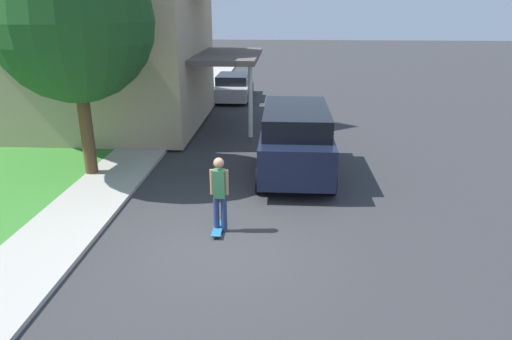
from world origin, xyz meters
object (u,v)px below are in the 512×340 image
at_px(skateboard, 218,228).
at_px(lawn_tree_near, 73,22).
at_px(suv_parked, 295,139).
at_px(car_down_street, 233,87).
at_px(skateboarder, 220,191).

bearing_deg(skateboard, lawn_tree_near, 141.85).
bearing_deg(skateboard, suv_parked, 64.60).
xyz_separation_m(car_down_street, skateboard, (1.33, -15.40, -0.55)).
bearing_deg(skateboarder, lawn_tree_near, 142.50).
bearing_deg(suv_parked, skateboard, -115.40).
height_order(suv_parked, skateboarder, suv_parked).
height_order(lawn_tree_near, skateboarder, lawn_tree_near).
bearing_deg(suv_parked, lawn_tree_near, -176.19).
distance_m(lawn_tree_near, suv_parked, 6.85).
xyz_separation_m(suv_parked, skateboard, (-1.77, -3.73, -1.03)).
relative_size(suv_parked, skateboarder, 2.54).
bearing_deg(skateboard, car_down_street, 94.93).
bearing_deg(car_down_street, skateboarder, -84.85).
relative_size(car_down_street, skateboarder, 2.59).
height_order(car_down_street, skateboarder, skateboarder).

